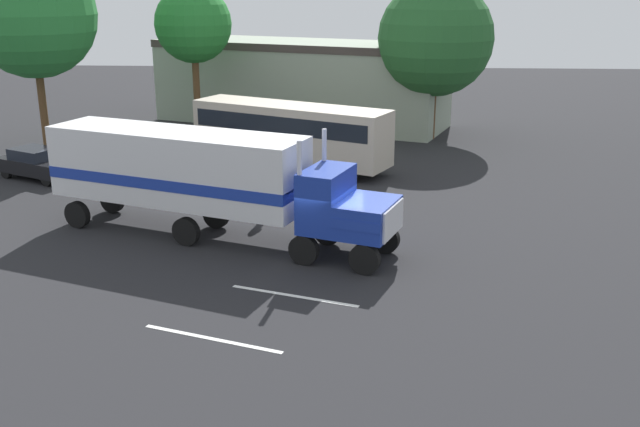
{
  "coord_description": "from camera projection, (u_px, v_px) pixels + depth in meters",
  "views": [
    {
      "loc": [
        1.08,
        -24.8,
        9.75
      ],
      "look_at": [
        -0.31,
        0.24,
        1.6
      ],
      "focal_mm": 40.69,
      "sensor_mm": 36.0,
      "label": 1
    }
  ],
  "objects": [
    {
      "name": "parked_bus",
      "position": [
        290.0,
        130.0,
        38.62
      ],
      "size": [
        11.0,
        7.12,
        3.4
      ],
      "color": "#BFB29E",
      "rests_on": "ground_plane"
    },
    {
      "name": "ground_plane",
      "position": [
        328.0,
        257.0,
        26.62
      ],
      "size": [
        120.0,
        120.0,
        0.0
      ],
      "primitive_type": "plane",
      "color": "#232326"
    },
    {
      "name": "semi_truck",
      "position": [
        202.0,
        175.0,
        27.97
      ],
      "size": [
        14.13,
        7.29,
        4.5
      ],
      "color": "#193399",
      "rests_on": "ground_plane"
    },
    {
      "name": "parked_car",
      "position": [
        37.0,
        163.0,
        36.82
      ],
      "size": [
        4.74,
        3.58,
        1.57
      ],
      "color": "black",
      "rests_on": "ground_plane"
    },
    {
      "name": "lane_stripe_near",
      "position": [
        294.0,
        296.0,
        23.35
      ],
      "size": [
        4.23,
        1.52,
        0.01
      ],
      "primitive_type": "cube",
      "rotation": [
        0.0,
        0.0,
        -0.32
      ],
      "color": "silver",
      "rests_on": "ground_plane"
    },
    {
      "name": "lane_stripe_mid",
      "position": [
        212.0,
        339.0,
        20.57
      ],
      "size": [
        4.22,
        1.55,
        0.01
      ],
      "primitive_type": "cube",
      "rotation": [
        0.0,
        0.0,
        -0.32
      ],
      "color": "silver",
      "rests_on": "ground_plane"
    },
    {
      "name": "tree_right",
      "position": [
        32.0,
        15.0,
        40.35
      ],
      "size": [
        7.09,
        7.09,
        11.4
      ],
      "color": "brown",
      "rests_on": "ground_plane"
    },
    {
      "name": "tree_center",
      "position": [
        436.0,
        38.0,
        44.39
      ],
      "size": [
        7.1,
        7.1,
        9.82
      ],
      "color": "brown",
      "rests_on": "ground_plane"
    },
    {
      "name": "person_bystander",
      "position": [
        262.0,
        202.0,
        30.18
      ],
      "size": [
        0.44,
        0.47,
        1.63
      ],
      "color": "black",
      "rests_on": "ground_plane"
    },
    {
      "name": "building_backdrop",
      "position": [
        300.0,
        79.0,
        50.48
      ],
      "size": [
        21.13,
        12.71,
        5.66
      ],
      "color": "gray",
      "rests_on": "ground_plane"
    },
    {
      "name": "tree_left",
      "position": [
        193.0,
        25.0,
        45.51
      ],
      "size": [
        4.84,
        4.84,
        9.44
      ],
      "color": "brown",
      "rests_on": "ground_plane"
    }
  ]
}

